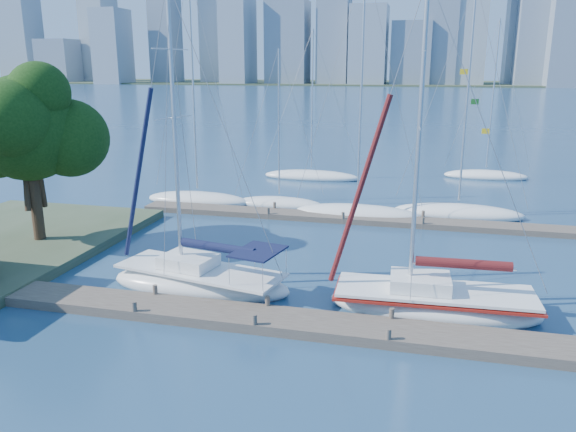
# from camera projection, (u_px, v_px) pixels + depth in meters

# --- Properties ---
(ground) EXTENTS (700.00, 700.00, 0.00)m
(ground) POSITION_uv_depth(u_px,v_px,m) (261.00, 324.00, 22.16)
(ground) COLOR navy
(ground) RESTS_ON ground
(near_dock) EXTENTS (26.00, 2.00, 0.40)m
(near_dock) POSITION_uv_depth(u_px,v_px,m) (261.00, 319.00, 22.11)
(near_dock) COLOR #473C34
(near_dock) RESTS_ON ground
(far_dock) EXTENTS (30.00, 1.80, 0.36)m
(far_dock) POSITION_uv_depth(u_px,v_px,m) (360.00, 219.00, 36.66)
(far_dock) COLOR #473C34
(far_dock) RESTS_ON ground
(far_shore) EXTENTS (800.00, 100.00, 1.50)m
(far_shore) POSITION_uv_depth(u_px,v_px,m) (419.00, 84.00, 322.34)
(far_shore) COLOR #38472D
(far_shore) RESTS_ON ground
(tree) EXTENTS (7.69, 7.01, 10.11)m
(tree) POSITION_uv_depth(u_px,v_px,m) (27.00, 126.00, 29.74)
(tree) COLOR black
(tree) RESTS_ON ground
(sailboat_navy) EXTENTS (8.79, 4.38, 13.82)m
(sailboat_navy) POSITION_uv_depth(u_px,v_px,m) (199.00, 267.00, 25.30)
(sailboat_navy) COLOR white
(sailboat_navy) RESTS_ON ground
(sailboat_maroon) EXTENTS (8.68, 3.17, 13.62)m
(sailboat_maroon) POSITION_uv_depth(u_px,v_px,m) (434.00, 289.00, 22.91)
(sailboat_maroon) COLOR white
(sailboat_maroon) RESTS_ON ground
(bg_boat_0) EXTENTS (8.28, 4.48, 16.78)m
(bg_boat_0) POSITION_uv_depth(u_px,v_px,m) (198.00, 199.00, 41.65)
(bg_boat_0) COLOR white
(bg_boat_0) RESTS_ON ground
(bg_boat_1) EXTENTS (6.74, 3.59, 11.33)m
(bg_boat_1) POSITION_uv_depth(u_px,v_px,m) (279.00, 203.00, 40.66)
(bg_boat_1) COLOR white
(bg_boat_1) RESTS_ON ground
(bg_boat_2) EXTENTS (8.55, 2.89, 16.53)m
(bg_boat_2) POSITION_uv_depth(u_px,v_px,m) (357.00, 212.00, 37.79)
(bg_boat_2) COLOR white
(bg_boat_2) RESTS_ON ground
(bg_boat_3) EXTENTS (8.98, 4.43, 15.22)m
(bg_boat_3) POSITION_uv_depth(u_px,v_px,m) (458.00, 212.00, 37.90)
(bg_boat_3) COLOR white
(bg_boat_3) RESTS_ON ground
(bg_boat_6) EXTENTS (8.95, 4.93, 13.27)m
(bg_boat_6) POSITION_uv_depth(u_px,v_px,m) (311.00, 176.00, 50.59)
(bg_boat_6) COLOR white
(bg_boat_6) RESTS_ON ground
(bg_boat_7) EXTENTS (7.43, 2.57, 14.10)m
(bg_boat_7) POSITION_uv_depth(u_px,v_px,m) (486.00, 175.00, 50.86)
(bg_boat_7) COLOR white
(bg_boat_7) RESTS_ON ground
(skyline) EXTENTS (503.65, 51.31, 118.48)m
(skyline) POSITION_uv_depth(u_px,v_px,m) (473.00, 9.00, 278.96)
(skyline) COLOR #7E8EA3
(skyline) RESTS_ON ground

